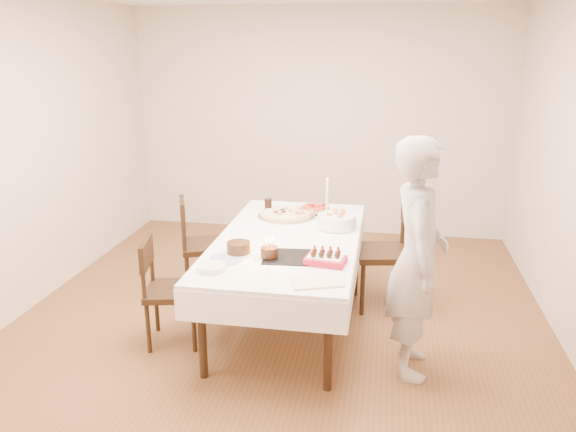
% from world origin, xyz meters
% --- Properties ---
extents(floor, '(5.00, 5.00, 0.00)m').
position_xyz_m(floor, '(0.00, 0.00, 0.00)').
color(floor, brown).
rests_on(floor, ground).
extents(wall_back, '(4.50, 0.04, 2.70)m').
position_xyz_m(wall_back, '(0.00, 2.50, 1.35)').
color(wall_back, beige).
rests_on(wall_back, floor).
extents(wall_front, '(4.50, 0.04, 2.70)m').
position_xyz_m(wall_front, '(0.00, -2.50, 1.35)').
color(wall_front, beige).
rests_on(wall_front, floor).
extents(wall_left, '(0.04, 5.00, 2.70)m').
position_xyz_m(wall_left, '(-2.25, 0.00, 1.35)').
color(wall_left, beige).
rests_on(wall_left, floor).
extents(dining_table, '(1.70, 2.38, 0.75)m').
position_xyz_m(dining_table, '(0.06, 0.02, 0.38)').
color(dining_table, white).
rests_on(dining_table, floor).
extents(chair_right_savory, '(0.60, 0.60, 1.00)m').
position_xyz_m(chair_right_savory, '(0.83, 0.48, 0.50)').
color(chair_right_savory, black).
rests_on(chair_right_savory, floor).
extents(chair_left_savory, '(0.61, 0.61, 0.93)m').
position_xyz_m(chair_left_savory, '(-0.80, 0.47, 0.46)').
color(chair_left_savory, black).
rests_on(chair_left_savory, floor).
extents(chair_left_dessert, '(0.52, 0.52, 0.86)m').
position_xyz_m(chair_left_dessert, '(-0.76, -0.47, 0.43)').
color(chair_left_dessert, black).
rests_on(chair_left_dessert, floor).
extents(person, '(0.43, 0.63, 1.70)m').
position_xyz_m(person, '(1.06, -0.54, 0.85)').
color(person, '#B9B3AE').
rests_on(person, floor).
extents(pizza_white, '(0.69, 0.69, 0.04)m').
position_xyz_m(pizza_white, '(-0.06, 0.59, 0.77)').
color(pizza_white, beige).
rests_on(pizza_white, dining_table).
extents(pizza_pepperoni, '(0.38, 0.38, 0.04)m').
position_xyz_m(pizza_pepperoni, '(0.19, 0.81, 0.77)').
color(pizza_pepperoni, red).
rests_on(pizza_pepperoni, dining_table).
extents(red_placemat, '(0.31, 0.31, 0.01)m').
position_xyz_m(red_placemat, '(0.40, 0.62, 0.75)').
color(red_placemat, '#B21E1E').
rests_on(red_placemat, dining_table).
extents(pasta_bowl, '(0.42, 0.42, 0.11)m').
position_xyz_m(pasta_bowl, '(0.43, 0.35, 0.81)').
color(pasta_bowl, white).
rests_on(pasta_bowl, dining_table).
extents(taper_candle, '(0.09, 0.09, 0.38)m').
position_xyz_m(taper_candle, '(0.31, 0.61, 0.94)').
color(taper_candle, white).
rests_on(taper_candle, dining_table).
extents(shaker_pair, '(0.10, 0.10, 0.09)m').
position_xyz_m(shaker_pair, '(0.19, 0.54, 0.80)').
color(shaker_pair, white).
rests_on(shaker_pair, dining_table).
extents(cola_glass, '(0.09, 0.09, 0.13)m').
position_xyz_m(cola_glass, '(-0.25, 0.71, 0.81)').
color(cola_glass, black).
rests_on(cola_glass, dining_table).
extents(layer_cake, '(0.24, 0.24, 0.09)m').
position_xyz_m(layer_cake, '(-0.24, -0.41, 0.80)').
color(layer_cake, '#341D0D').
rests_on(layer_cake, dining_table).
extents(cake_board, '(0.37, 0.37, 0.01)m').
position_xyz_m(cake_board, '(0.13, -0.41, 0.75)').
color(cake_board, black).
rests_on(cake_board, dining_table).
extents(birthday_cake, '(0.14, 0.14, 0.14)m').
position_xyz_m(birthday_cake, '(0.00, -0.45, 0.83)').
color(birthday_cake, '#34190E').
rests_on(birthday_cake, dining_table).
extents(strawberry_box, '(0.31, 0.23, 0.07)m').
position_xyz_m(strawberry_box, '(0.43, -0.49, 0.79)').
color(strawberry_box, '#B11426').
rests_on(strawberry_box, dining_table).
extents(box_lid, '(0.39, 0.33, 0.03)m').
position_xyz_m(box_lid, '(0.40, -0.83, 0.75)').
color(box_lid, beige).
rests_on(box_lid, dining_table).
extents(plate_stack, '(0.23, 0.23, 0.04)m').
position_xyz_m(plate_stack, '(-0.35, -0.75, 0.77)').
color(plate_stack, white).
rests_on(plate_stack, dining_table).
extents(china_plate, '(0.29, 0.29, 0.01)m').
position_xyz_m(china_plate, '(-0.30, -0.54, 0.76)').
color(china_plate, white).
rests_on(china_plate, dining_table).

